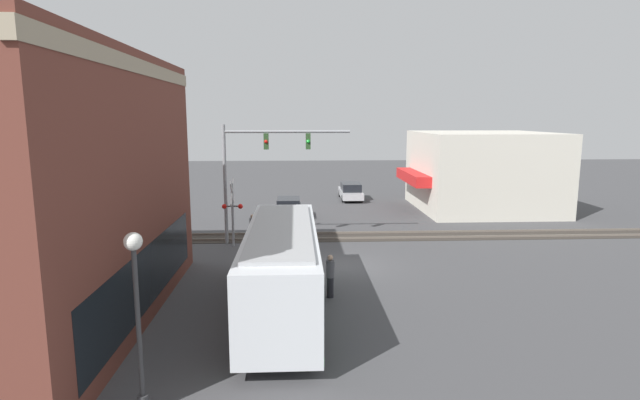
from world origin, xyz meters
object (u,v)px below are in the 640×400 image
parked_car_silver (351,192)px  pedestrian_near_bus (330,276)px  pedestrian_at_crossing (253,229)px  city_bus (282,265)px  parked_car_black (289,209)px  streetlamp (137,308)px  crossing_signal (232,206)px

parked_car_silver → pedestrian_near_bus: pedestrian_near_bus is taller
pedestrian_at_crossing → city_bus: bearing=-169.2°
parked_car_black → pedestrian_at_crossing: pedestrian_at_crossing is taller
pedestrian_near_bus → pedestrian_at_crossing: pedestrian_near_bus is taller
streetlamp → pedestrian_at_crossing: size_ratio=2.70×
parked_car_silver → parked_car_black: bearing=146.2°
crossing_signal → pedestrian_near_bus: size_ratio=2.13×
streetlamp → parked_car_black: bearing=-7.8°
crossing_signal → pedestrian_at_crossing: (0.58, -1.04, -1.42)m
streetlamp → parked_car_silver: 33.29m
streetlamp → parked_car_black: 24.31m
city_bus → crossing_signal: 10.32m
city_bus → pedestrian_near_bus: (1.41, -1.91, -0.89)m
streetlamp → pedestrian_at_crossing: bearing=-4.4°
city_bus → parked_car_silver: city_bus is taller
streetlamp → parked_car_silver: size_ratio=0.95×
city_bus → pedestrian_at_crossing: bearing=10.8°
parked_car_silver → pedestrian_near_bus: bearing=171.8°
streetlamp → pedestrian_near_bus: (7.83, -5.18, -1.85)m
crossing_signal → parked_car_silver: size_ratio=0.78×
parked_car_black → city_bus: bearing=180.0°
city_bus → parked_car_black: (17.59, -0.00, -1.12)m
parked_car_black → crossing_signal: bearing=158.6°
city_bus → parked_car_black: city_bus is taller
city_bus → pedestrian_at_crossing: city_bus is taller
city_bus → pedestrian_at_crossing: 10.66m
parked_car_black → pedestrian_near_bus: (-16.17, -1.91, 0.23)m
crossing_signal → parked_car_silver: (15.81, -8.43, -1.60)m
streetlamp → pedestrian_at_crossing: 17.00m
pedestrian_near_bus → crossing_signal: bearing=30.4°
city_bus → streetlamp: streetlamp is taller
streetlamp → pedestrian_at_crossing: streetlamp is taller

